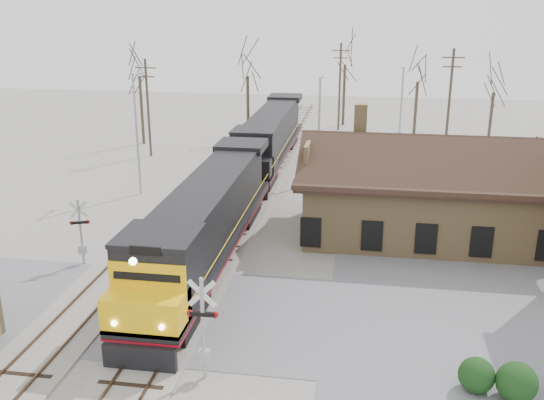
{
  "coord_description": "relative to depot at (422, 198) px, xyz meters",
  "views": [
    {
      "loc": [
        8.39,
        -24.56,
        13.99
      ],
      "look_at": [
        3.08,
        9.0,
        2.81
      ],
      "focal_mm": 40.0,
      "sensor_mm": 36.0,
      "label": 1
    }
  ],
  "objects": [
    {
      "name": "tree_c",
      "position": [
        -6.4,
        34.94,
        5.77
      ],
      "size": [
        4.69,
        4.69,
        11.48
      ],
      "color": "#382D23",
      "rests_on": "ground"
    },
    {
      "name": "depot",
      "position": [
        0.0,
        0.0,
        0.0
      ],
      "size": [
        15.2,
        9.31,
        7.9
      ],
      "color": "#A18253",
      "rests_on": "ground"
    },
    {
      "name": "hedge_b",
      "position": [
        2.28,
        -16.5,
        -1.65
      ],
      "size": [
        1.51,
        1.51,
        1.51
      ],
      "primitive_type": "sphere",
      "color": "black",
      "rests_on": "ground"
    },
    {
      "name": "tree_e",
      "position": [
        9.03,
        28.16,
        3.55
      ],
      "size": [
        3.42,
        3.42,
        8.38
      ],
      "color": "#382D23",
      "rests_on": "ground"
    },
    {
      "name": "locomotive_trailing",
      "position": [
        -11.99,
        15.22,
        0.13
      ],
      "size": [
        3.24,
        21.71,
        4.57
      ],
      "color": "black",
      "rests_on": "ground"
    },
    {
      "name": "tree_a",
      "position": [
        -26.24,
        21.8,
        5.51
      ],
      "size": [
        4.54,
        4.54,
        11.12
      ],
      "color": "#382D23",
      "rests_on": "ground"
    },
    {
      "name": "locomotive_lead",
      "position": [
        -11.99,
        -6.77,
        0.13
      ],
      "size": [
        3.24,
        21.71,
        4.82
      ],
      "color": "black",
      "rests_on": "ground"
    },
    {
      "name": "streetlight_a",
      "position": [
        -20.38,
        5.52,
        2.65
      ],
      "size": [
        0.25,
        2.04,
        9.05
      ],
      "color": "#A5A8AD",
      "rests_on": "ground"
    },
    {
      "name": "ground",
      "position": [
        -11.99,
        -12.0,
        -2.41
      ],
      "size": [
        140.0,
        140.0,
        0.0
      ],
      "primitive_type": "plane",
      "color": "#A49F94",
      "rests_on": "ground"
    },
    {
      "name": "streetlight_c",
      "position": [
        -0.53,
        20.36,
        2.28
      ],
      "size": [
        0.25,
        2.04,
        8.31
      ],
      "color": "#A5A8AD",
      "rests_on": "ground"
    },
    {
      "name": "utility_pole_c",
      "position": [
        3.68,
        19.91,
        2.84
      ],
      "size": [
        2.0,
        0.24,
        10.05
      ],
      "color": "#382D23",
      "rests_on": "ground"
    },
    {
      "name": "road",
      "position": [
        -11.99,
        -12.0,
        -2.39
      ],
      "size": [
        60.0,
        9.0,
        0.03
      ],
      "primitive_type": "cube",
      "color": "slate",
      "rests_on": "ground"
    },
    {
      "name": "tree_d",
      "position": [
        1.39,
        28.11,
        4.67
      ],
      "size": [
        4.06,
        4.06,
        9.95
      ],
      "color": "#382D23",
      "rests_on": "ground"
    },
    {
      "name": "tree_b",
      "position": [
        -15.94,
        25.31,
        5.35
      ],
      "size": [
        4.45,
        4.45,
        10.89
      ],
      "color": "#382D23",
      "rests_on": "ground"
    },
    {
      "name": "crossbuck_near",
      "position": [
        -9.36,
        -16.92,
        -0.41
      ],
      "size": [
        1.22,
        0.32,
        4.28
      ],
      "rotation": [
        0.0,
        0.0,
        0.03
      ],
      "color": "#A5A8AD",
      "rests_on": "ground"
    },
    {
      "name": "streetlight_b",
      "position": [
        -7.32,
        11.02,
        2.32
      ],
      "size": [
        0.25,
        2.04,
        8.39
      ],
      "color": "#A5A8AD",
      "rests_on": "ground"
    },
    {
      "name": "utility_pole_a",
      "position": [
        -23.72,
        16.93,
        2.32
      ],
      "size": [
        2.0,
        0.24,
        9.03
      ],
      "color": "#382D23",
      "rests_on": "ground"
    },
    {
      "name": "crossbuck_far",
      "position": [
        -18.87,
        -7.5,
        -0.61
      ],
      "size": [
        1.03,
        0.46,
        3.78
      ],
      "rotation": [
        0.0,
        0.0,
        3.51
      ],
      "color": "#A5A8AD",
      "rests_on": "ground"
    },
    {
      "name": "hedge_a",
      "position": [
        0.92,
        -16.15,
        -1.73
      ],
      "size": [
        1.36,
        1.36,
        1.36
      ],
      "primitive_type": "sphere",
      "color": "black",
      "rests_on": "ground"
    },
    {
      "name": "utility_pole_b",
      "position": [
        -6.78,
        32.04,
        2.63
      ],
      "size": [
        2.0,
        0.24,
        9.63
      ],
      "color": "#382D23",
      "rests_on": "ground"
    },
    {
      "name": "track_siding",
      "position": [
        -16.49,
        3.0,
        -2.34
      ],
      "size": [
        3.4,
        90.0,
        0.24
      ],
      "color": "#A49F94",
      "rests_on": "ground"
    },
    {
      "name": "track_main",
      "position": [
        -11.99,
        3.0,
        -2.34
      ],
      "size": [
        3.4,
        90.0,
        0.24
      ],
      "color": "#A49F94",
      "rests_on": "ground"
    }
  ]
}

